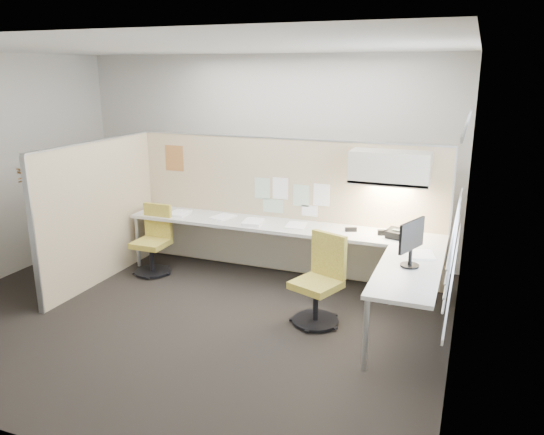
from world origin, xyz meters
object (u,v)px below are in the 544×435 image
at_px(chair_right, 320,283).
at_px(monitor, 411,240).
at_px(chair_left, 154,242).
at_px(phone, 396,234).
at_px(desk, 301,241).

bearing_deg(chair_right, monitor, 23.08).
height_order(chair_left, chair_right, chair_right).
height_order(chair_left, monitor, monitor).
distance_m(chair_right, phone, 1.16).
xyz_separation_m(chair_left, phone, (3.06, 0.32, 0.37)).
distance_m(chair_left, chair_right, 2.50).
xyz_separation_m(desk, chair_right, (0.48, -0.80, -0.16)).
bearing_deg(desk, chair_left, -173.87).
bearing_deg(monitor, phone, 38.30).
bearing_deg(chair_left, phone, 5.84).
xyz_separation_m(chair_right, monitor, (0.89, 0.03, 0.56)).
bearing_deg(desk, phone, 5.61).
relative_size(chair_right, monitor, 2.01).
xyz_separation_m(desk, phone, (1.10, 0.11, 0.18)).
distance_m(chair_right, monitor, 1.05).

